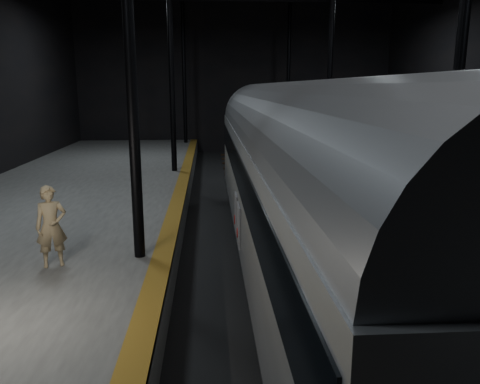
{
  "coord_description": "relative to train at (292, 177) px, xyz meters",
  "views": [
    {
      "loc": [
        -2.07,
        -14.94,
        5.03
      ],
      "look_at": [
        -1.18,
        -1.48,
        2.0
      ],
      "focal_mm": 35.0,
      "sensor_mm": 36.0,
      "label": 1
    }
  ],
  "objects": [
    {
      "name": "track",
      "position": [
        0.0,
        3.43,
        -2.75
      ],
      "size": [
        2.4,
        43.0,
        0.24
      ],
      "color": "#3F3328",
      "rests_on": "ground"
    },
    {
      "name": "woman",
      "position": [
        -5.68,
        -1.07,
        -0.88
      ],
      "size": [
        0.8,
        0.67,
        1.88
      ],
      "primitive_type": "imported",
      "rotation": [
        0.0,
        0.0,
        0.37
      ],
      "color": "tan",
      "rests_on": "platform_left"
    },
    {
      "name": "platform_left",
      "position": [
        -7.5,
        3.43,
        -2.32
      ],
      "size": [
        9.0,
        43.8,
        1.0
      ],
      "primitive_type": "cube",
      "color": "#4D4D4A",
      "rests_on": "ground"
    },
    {
      "name": "ground",
      "position": [
        0.0,
        3.43,
        -2.82
      ],
      "size": [
        44.0,
        44.0,
        0.0
      ],
      "primitive_type": "plane",
      "color": "black",
      "rests_on": "ground"
    },
    {
      "name": "tactile_strip",
      "position": [
        -3.25,
        3.43,
        -1.81
      ],
      "size": [
        0.5,
        43.8,
        0.01
      ],
      "primitive_type": "cube",
      "color": "#845F18",
      "rests_on": "platform_left"
    },
    {
      "name": "train",
      "position": [
        0.0,
        0.0,
        0.0
      ],
      "size": [
        2.83,
        18.9,
        5.05
      ],
      "color": "#979A9F",
      "rests_on": "ground"
    }
  ]
}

